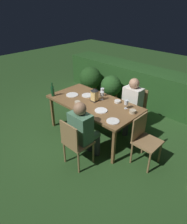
% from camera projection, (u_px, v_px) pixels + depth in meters
% --- Properties ---
extents(ground_plane, '(16.00, 16.00, 0.00)m').
position_uv_depth(ground_plane, '(94.00, 133.00, 4.34)').
color(ground_plane, '#26471E').
extents(dining_table, '(1.86, 0.95, 0.75)m').
position_uv_depth(dining_table, '(94.00, 104.00, 4.00)').
color(dining_table, brown).
rests_on(dining_table, ground).
extents(chair_head_far, '(0.40, 0.42, 0.87)m').
position_uv_depth(chair_head_far, '(144.00, 138.00, 3.39)').
color(chair_head_far, '#937047').
rests_on(chair_head_far, ground).
extents(chair_side_right_b, '(0.42, 0.40, 0.87)m').
position_uv_depth(chair_side_right_b, '(135.00, 106.00, 4.39)').
color(chair_side_right_b, '#937047').
rests_on(chair_side_right_b, ground).
extents(person_in_cream, '(0.38, 0.47, 1.15)m').
position_uv_depth(person_in_cream, '(131.00, 103.00, 4.19)').
color(person_in_cream, white).
rests_on(person_in_cream, ground).
extents(chair_side_left_b, '(0.42, 0.40, 0.87)m').
position_uv_depth(chair_side_left_b, '(75.00, 142.00, 3.31)').
color(chair_side_left_b, '#937047').
rests_on(chair_side_left_b, ground).
extents(person_in_green, '(0.38, 0.47, 1.15)m').
position_uv_depth(person_in_green, '(84.00, 129.00, 3.35)').
color(person_in_green, '#4C7A5B').
rests_on(person_in_green, ground).
extents(lantern_centerpiece, '(0.15, 0.15, 0.27)m').
position_uv_depth(lantern_centerpiece, '(95.00, 94.00, 3.94)').
color(lantern_centerpiece, black).
rests_on(lantern_centerpiece, dining_table).
extents(green_bottle_on_table, '(0.07, 0.07, 0.29)m').
position_uv_depth(green_bottle_on_table, '(53.00, 91.00, 4.17)').
color(green_bottle_on_table, '#144723').
rests_on(green_bottle_on_table, dining_table).
extents(wine_glass_a, '(0.08, 0.08, 0.17)m').
position_uv_depth(wine_glass_a, '(102.00, 91.00, 4.16)').
color(wine_glass_a, silver).
rests_on(wine_glass_a, dining_table).
extents(wine_glass_b, '(0.08, 0.08, 0.17)m').
position_uv_depth(wine_glass_b, '(102.00, 94.00, 4.00)').
color(wine_glass_b, silver).
rests_on(wine_glass_b, dining_table).
extents(wine_glass_c, '(0.08, 0.08, 0.17)m').
position_uv_depth(wine_glass_c, '(126.00, 103.00, 3.68)').
color(wine_glass_c, silver).
rests_on(wine_glass_c, dining_table).
extents(plate_a, '(0.25, 0.25, 0.01)m').
position_uv_depth(plate_a, '(72.00, 95.00, 4.25)').
color(plate_a, white).
rests_on(plate_a, dining_table).
extents(plate_b, '(0.23, 0.23, 0.01)m').
position_uv_depth(plate_b, '(101.00, 111.00, 3.66)').
color(plate_b, white).
rests_on(plate_b, dining_table).
extents(plate_c, '(0.24, 0.24, 0.01)m').
position_uv_depth(plate_c, '(87.00, 95.00, 4.22)').
color(plate_c, white).
rests_on(plate_c, dining_table).
extents(plate_d, '(0.22, 0.22, 0.01)m').
position_uv_depth(plate_d, '(113.00, 121.00, 3.34)').
color(plate_d, silver).
rests_on(plate_d, dining_table).
extents(bowl_olives, '(0.11, 0.11, 0.05)m').
position_uv_depth(bowl_olives, '(78.00, 103.00, 3.89)').
color(bowl_olives, '#BCAD8E').
rests_on(bowl_olives, dining_table).
extents(bowl_bread, '(0.12, 0.12, 0.04)m').
position_uv_depth(bowl_bread, '(118.00, 101.00, 3.94)').
color(bowl_bread, silver).
rests_on(bowl_bread, dining_table).
extents(bowl_salad, '(0.12, 0.12, 0.06)m').
position_uv_depth(bowl_salad, '(133.00, 111.00, 3.58)').
color(bowl_salad, '#BCAD8E').
rests_on(bowl_salad, dining_table).
extents(hedge_backdrop, '(5.24, 0.75, 0.92)m').
position_uv_depth(hedge_backdrop, '(148.00, 87.00, 5.42)').
color(hedge_backdrop, '#234C1E').
rests_on(hedge_backdrop, ground).
extents(potted_plant_by_hedge, '(0.63, 0.63, 0.85)m').
position_uv_depth(potted_plant_by_hedge, '(90.00, 79.00, 5.81)').
color(potted_plant_by_hedge, '#9E5133').
rests_on(potted_plant_by_hedge, ground).
extents(potted_plant_corner, '(0.54, 0.54, 0.79)m').
position_uv_depth(potted_plant_corner, '(111.00, 88.00, 5.36)').
color(potted_plant_corner, brown).
rests_on(potted_plant_corner, ground).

